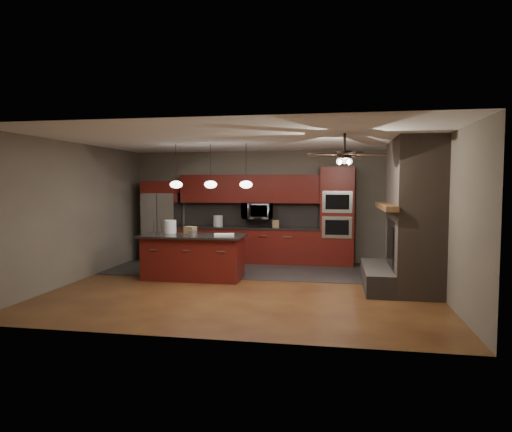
% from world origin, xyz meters
% --- Properties ---
extents(ground, '(7.00, 7.00, 0.00)m').
position_xyz_m(ground, '(0.00, 0.00, 0.00)').
color(ground, brown).
rests_on(ground, ground).
extents(ceiling, '(7.00, 6.00, 0.02)m').
position_xyz_m(ceiling, '(0.00, 0.00, 2.80)').
color(ceiling, white).
rests_on(ceiling, back_wall).
extents(back_wall, '(7.00, 0.02, 2.80)m').
position_xyz_m(back_wall, '(0.00, 3.00, 1.40)').
color(back_wall, '#6E6758').
rests_on(back_wall, ground).
extents(right_wall, '(0.02, 6.00, 2.80)m').
position_xyz_m(right_wall, '(3.50, 0.00, 1.40)').
color(right_wall, '#6E6758').
rests_on(right_wall, ground).
extents(left_wall, '(0.02, 6.00, 2.80)m').
position_xyz_m(left_wall, '(-3.50, 0.00, 1.40)').
color(left_wall, '#6E6758').
rests_on(left_wall, ground).
extents(slate_tile_patch, '(7.00, 2.40, 0.01)m').
position_xyz_m(slate_tile_patch, '(0.00, 1.80, 0.01)').
color(slate_tile_patch, '#2C2A28').
rests_on(slate_tile_patch, ground).
extents(fireplace_column, '(1.30, 2.10, 2.80)m').
position_xyz_m(fireplace_column, '(3.04, 0.40, 1.30)').
color(fireplace_column, brown).
rests_on(fireplace_column, ground).
extents(back_cabinetry, '(3.59, 0.64, 2.20)m').
position_xyz_m(back_cabinetry, '(-0.48, 2.74, 0.89)').
color(back_cabinetry, '#591510').
rests_on(back_cabinetry, ground).
extents(oven_tower, '(0.80, 0.63, 2.38)m').
position_xyz_m(oven_tower, '(1.70, 2.69, 1.19)').
color(oven_tower, '#591510').
rests_on(oven_tower, ground).
extents(microwave, '(0.73, 0.41, 0.50)m').
position_xyz_m(microwave, '(-0.27, 2.75, 1.30)').
color(microwave, silver).
rests_on(microwave, back_cabinetry).
extents(refrigerator, '(0.87, 0.75, 2.04)m').
position_xyz_m(refrigerator, '(-2.73, 2.62, 1.02)').
color(refrigerator, silver).
rests_on(refrigerator, ground).
extents(kitchen_island, '(2.16, 0.99, 0.92)m').
position_xyz_m(kitchen_island, '(-1.24, 0.54, 0.47)').
color(kitchen_island, '#591510').
rests_on(kitchen_island, ground).
extents(white_bucket, '(0.31, 0.31, 0.28)m').
position_xyz_m(white_bucket, '(-1.82, 0.76, 1.06)').
color(white_bucket, white).
rests_on(white_bucket, kitchen_island).
extents(paint_can, '(0.17, 0.17, 0.10)m').
position_xyz_m(paint_can, '(-1.22, 0.46, 0.97)').
color(paint_can, silver).
rests_on(paint_can, kitchen_island).
extents(paint_tray, '(0.45, 0.37, 0.04)m').
position_xyz_m(paint_tray, '(-0.57, 0.49, 0.94)').
color(paint_tray, white).
rests_on(paint_tray, kitchen_island).
extents(cardboard_box, '(0.28, 0.24, 0.15)m').
position_xyz_m(cardboard_box, '(-1.38, 0.78, 0.99)').
color(cardboard_box, '#95744D').
rests_on(cardboard_box, kitchen_island).
extents(counter_bucket, '(0.24, 0.24, 0.28)m').
position_xyz_m(counter_bucket, '(-1.27, 2.70, 1.04)').
color(counter_bucket, silver).
rests_on(counter_bucket, back_cabinetry).
extents(counter_box, '(0.17, 0.14, 0.18)m').
position_xyz_m(counter_box, '(0.21, 2.65, 0.99)').
color(counter_box, '#967B4D').
rests_on(counter_box, back_cabinetry).
extents(pendant_left, '(0.26, 0.26, 0.92)m').
position_xyz_m(pendant_left, '(-1.65, 0.70, 1.96)').
color(pendant_left, black).
rests_on(pendant_left, ceiling).
extents(pendant_center, '(0.26, 0.26, 0.92)m').
position_xyz_m(pendant_center, '(-0.90, 0.70, 1.96)').
color(pendant_center, black).
rests_on(pendant_center, ceiling).
extents(pendant_right, '(0.26, 0.26, 0.92)m').
position_xyz_m(pendant_right, '(-0.15, 0.70, 1.96)').
color(pendant_right, black).
rests_on(pendant_right, ceiling).
extents(ceiling_fan, '(1.27, 1.33, 0.41)m').
position_xyz_m(ceiling_fan, '(1.80, -0.80, 2.46)').
color(ceiling_fan, black).
rests_on(ceiling_fan, ceiling).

